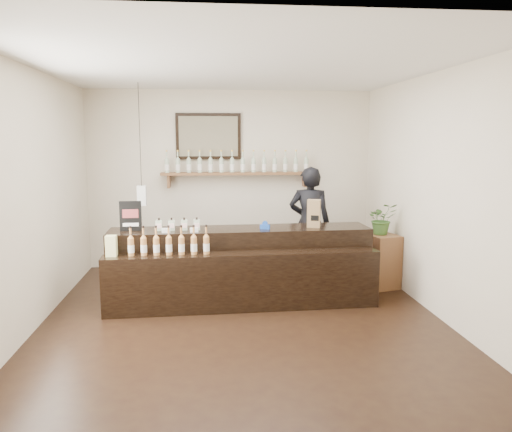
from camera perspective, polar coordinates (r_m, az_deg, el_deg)
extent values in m
plane|color=black|center=(5.88, -1.57, -11.47)|extent=(5.00, 5.00, 0.00)
plane|color=beige|center=(8.04, -2.89, 4.23)|extent=(4.50, 0.00, 4.50)
plane|color=beige|center=(3.09, 1.62, -3.02)|extent=(4.50, 0.00, 4.50)
plane|color=beige|center=(5.85, -24.22, 1.77)|extent=(0.00, 5.00, 5.00)
plane|color=beige|center=(6.13, 19.85, 2.32)|extent=(0.00, 5.00, 5.00)
plane|color=white|center=(5.57, -1.70, 16.67)|extent=(5.00, 5.00, 0.00)
cube|color=brown|center=(7.91, -2.12, 4.88)|extent=(2.40, 0.25, 0.04)
cube|color=brown|center=(7.95, -9.94, 3.91)|extent=(0.04, 0.20, 0.20)
cube|color=brown|center=(8.08, 5.55, 4.08)|extent=(0.04, 0.20, 0.20)
cube|color=black|center=(7.97, -5.46, 9.05)|extent=(1.02, 0.04, 0.72)
cube|color=#403829|center=(7.95, -5.46, 9.05)|extent=(0.92, 0.01, 0.62)
cube|color=white|center=(7.21, -12.92, 2.30)|extent=(0.12, 0.12, 0.28)
cylinder|color=black|center=(7.16, -13.15, 9.03)|extent=(0.01, 0.01, 1.41)
cylinder|color=#B0C4A4|center=(7.91, -10.15, 5.64)|extent=(0.07, 0.07, 0.20)
cone|color=#B0C4A4|center=(7.90, -10.17, 6.56)|extent=(0.07, 0.07, 0.05)
cylinder|color=#B0C4A4|center=(7.90, -10.18, 6.99)|extent=(0.02, 0.02, 0.07)
cylinder|color=gold|center=(7.90, -10.19, 7.33)|extent=(0.03, 0.03, 0.02)
cylinder|color=white|center=(7.91, -10.14, 5.49)|extent=(0.07, 0.07, 0.09)
cylinder|color=#B0C4A4|center=(7.90, -8.92, 5.67)|extent=(0.07, 0.07, 0.20)
cone|color=#B0C4A4|center=(7.89, -8.94, 6.59)|extent=(0.07, 0.07, 0.05)
cylinder|color=#B0C4A4|center=(7.89, -8.95, 7.02)|extent=(0.02, 0.02, 0.07)
cylinder|color=gold|center=(7.89, -8.96, 7.36)|extent=(0.03, 0.03, 0.02)
cylinder|color=white|center=(7.90, -8.91, 5.52)|extent=(0.07, 0.07, 0.09)
cylinder|color=#B0C4A4|center=(7.89, -7.68, 5.69)|extent=(0.07, 0.07, 0.20)
cone|color=#B0C4A4|center=(7.88, -7.70, 6.61)|extent=(0.07, 0.07, 0.05)
cylinder|color=#B0C4A4|center=(7.88, -7.71, 7.05)|extent=(0.02, 0.02, 0.07)
cylinder|color=gold|center=(7.88, -7.72, 7.39)|extent=(0.03, 0.03, 0.02)
cylinder|color=white|center=(7.89, -7.68, 5.54)|extent=(0.07, 0.07, 0.09)
cylinder|color=#B0C4A4|center=(7.89, -6.45, 5.71)|extent=(0.07, 0.07, 0.20)
cone|color=#B0C4A4|center=(7.88, -6.46, 6.63)|extent=(0.07, 0.07, 0.05)
cylinder|color=#B0C4A4|center=(7.88, -6.47, 7.07)|extent=(0.02, 0.02, 0.07)
cylinder|color=gold|center=(7.88, -6.48, 7.41)|extent=(0.03, 0.03, 0.02)
cylinder|color=white|center=(7.89, -6.45, 5.56)|extent=(0.07, 0.07, 0.09)
cylinder|color=#B0C4A4|center=(7.88, -5.21, 5.73)|extent=(0.07, 0.07, 0.20)
cone|color=#B0C4A4|center=(7.88, -5.23, 6.65)|extent=(0.07, 0.07, 0.05)
cylinder|color=#B0C4A4|center=(7.88, -5.23, 7.09)|extent=(0.02, 0.02, 0.07)
cylinder|color=gold|center=(7.88, -5.24, 7.43)|extent=(0.03, 0.03, 0.02)
cylinder|color=white|center=(7.89, -5.21, 5.58)|extent=(0.07, 0.07, 0.09)
cylinder|color=#B0C4A4|center=(7.89, -3.98, 5.75)|extent=(0.07, 0.07, 0.20)
cone|color=#B0C4A4|center=(7.88, -3.99, 6.67)|extent=(0.07, 0.07, 0.05)
cylinder|color=#B0C4A4|center=(7.88, -3.99, 7.10)|extent=(0.02, 0.02, 0.07)
cylinder|color=gold|center=(7.88, -4.00, 7.45)|extent=(0.03, 0.03, 0.02)
cylinder|color=white|center=(7.89, -3.98, 5.60)|extent=(0.07, 0.07, 0.09)
cylinder|color=#B0C4A4|center=(7.89, -2.74, 5.76)|extent=(0.07, 0.07, 0.20)
cone|color=#B0C4A4|center=(7.89, -2.75, 6.68)|extent=(0.07, 0.07, 0.05)
cylinder|color=#B0C4A4|center=(7.89, -2.75, 7.12)|extent=(0.02, 0.02, 0.07)
cylinder|color=gold|center=(7.89, -2.76, 7.46)|extent=(0.03, 0.03, 0.02)
cylinder|color=white|center=(7.90, -2.74, 5.61)|extent=(0.07, 0.07, 0.09)
cylinder|color=#B0C4A4|center=(7.91, -1.51, 5.77)|extent=(0.07, 0.07, 0.20)
cone|color=#B0C4A4|center=(7.90, -1.52, 6.69)|extent=(0.07, 0.07, 0.05)
cylinder|color=#B0C4A4|center=(7.90, -1.52, 7.13)|extent=(0.02, 0.02, 0.07)
cylinder|color=gold|center=(7.90, -1.52, 7.47)|extent=(0.03, 0.03, 0.02)
cylinder|color=white|center=(7.91, -1.51, 5.62)|extent=(0.07, 0.07, 0.09)
cylinder|color=#B0C4A4|center=(7.92, -0.28, 5.78)|extent=(0.07, 0.07, 0.20)
cone|color=#B0C4A4|center=(7.91, -0.29, 6.70)|extent=(0.07, 0.07, 0.05)
cylinder|color=#B0C4A4|center=(7.91, -0.29, 7.13)|extent=(0.02, 0.02, 0.07)
cylinder|color=gold|center=(7.91, -0.29, 7.47)|extent=(0.03, 0.03, 0.02)
cylinder|color=white|center=(7.92, -0.28, 5.63)|extent=(0.07, 0.07, 0.09)
cylinder|color=#B0C4A4|center=(7.94, 0.94, 5.78)|extent=(0.07, 0.07, 0.20)
cone|color=#B0C4A4|center=(7.93, 0.94, 6.70)|extent=(0.07, 0.07, 0.05)
cylinder|color=#B0C4A4|center=(7.93, 0.94, 7.13)|extent=(0.02, 0.02, 0.07)
cylinder|color=gold|center=(7.93, 0.94, 7.47)|extent=(0.03, 0.03, 0.02)
cylinder|color=white|center=(7.94, 0.94, 5.64)|extent=(0.07, 0.07, 0.09)
cylinder|color=#B0C4A4|center=(7.96, 2.15, 5.79)|extent=(0.07, 0.07, 0.20)
cone|color=#B0C4A4|center=(7.95, 2.16, 6.70)|extent=(0.07, 0.07, 0.05)
cylinder|color=#B0C4A4|center=(7.95, 2.16, 7.13)|extent=(0.02, 0.02, 0.07)
cylinder|color=gold|center=(7.95, 2.16, 7.47)|extent=(0.03, 0.03, 0.02)
cylinder|color=white|center=(7.96, 2.15, 5.64)|extent=(0.07, 0.07, 0.09)
cylinder|color=#B0C4A4|center=(7.98, 3.36, 5.79)|extent=(0.07, 0.07, 0.20)
cone|color=#B0C4A4|center=(7.98, 3.37, 6.70)|extent=(0.07, 0.07, 0.05)
cylinder|color=#B0C4A4|center=(7.97, 3.38, 7.13)|extent=(0.02, 0.02, 0.07)
cylinder|color=gold|center=(7.97, 3.38, 7.47)|extent=(0.03, 0.03, 0.02)
cylinder|color=white|center=(7.98, 3.36, 5.64)|extent=(0.07, 0.07, 0.09)
cylinder|color=#B0C4A4|center=(8.01, 4.57, 5.79)|extent=(0.07, 0.07, 0.20)
cone|color=#B0C4A4|center=(8.01, 4.58, 6.69)|extent=(0.07, 0.07, 0.05)
cylinder|color=#B0C4A4|center=(8.00, 4.58, 7.12)|extent=(0.02, 0.02, 0.07)
cylinder|color=gold|center=(8.00, 4.59, 7.46)|extent=(0.03, 0.03, 0.02)
cylinder|color=white|center=(8.01, 4.56, 5.64)|extent=(0.07, 0.07, 0.09)
cylinder|color=#B0C4A4|center=(8.04, 5.76, 5.78)|extent=(0.07, 0.07, 0.20)
cone|color=#B0C4A4|center=(8.04, 5.77, 6.69)|extent=(0.07, 0.07, 0.05)
cylinder|color=#B0C4A4|center=(8.03, 5.78, 7.11)|extent=(0.02, 0.02, 0.07)
cylinder|color=gold|center=(8.03, 5.78, 7.45)|extent=(0.03, 0.03, 0.02)
cylinder|color=white|center=(8.04, 5.76, 5.64)|extent=(0.07, 0.07, 0.09)
cube|color=black|center=(6.41, -1.75, -5.45)|extent=(3.30, 0.68, 0.92)
cube|color=black|center=(6.02, -1.46, -7.49)|extent=(3.29, 0.39, 0.70)
cube|color=white|center=(6.11, -10.25, -1.64)|extent=(0.10, 0.04, 0.05)
cube|color=white|center=(6.09, -7.08, -1.60)|extent=(0.10, 0.04, 0.05)
cube|color=#D2CE80|center=(6.01, -16.18, -3.86)|extent=(0.12, 0.12, 0.12)
cube|color=#D2CE80|center=(5.99, -16.23, -2.74)|extent=(0.12, 0.12, 0.12)
cube|color=#B0C4A4|center=(6.27, -11.03, -1.06)|extent=(0.08, 0.08, 0.13)
cube|color=#FDCAC5|center=(6.23, -11.06, -1.13)|extent=(0.07, 0.00, 0.06)
cylinder|color=black|center=(6.26, -11.05, -0.36)|extent=(0.02, 0.02, 0.03)
cube|color=#B0C4A4|center=(6.26, -9.62, -1.04)|extent=(0.08, 0.08, 0.13)
cube|color=#FDCAC5|center=(6.22, -9.64, -1.11)|extent=(0.07, 0.00, 0.06)
cylinder|color=black|center=(6.25, -9.64, -0.34)|extent=(0.02, 0.02, 0.03)
cube|color=#B0C4A4|center=(6.25, -8.20, -1.02)|extent=(0.08, 0.08, 0.13)
cube|color=#FDCAC5|center=(6.21, -8.22, -1.09)|extent=(0.07, 0.00, 0.06)
cylinder|color=black|center=(6.24, -8.22, -0.32)|extent=(0.02, 0.02, 0.03)
cube|color=#B0C4A4|center=(6.25, -6.79, -1.00)|extent=(0.08, 0.08, 0.13)
cube|color=#FDCAC5|center=(6.20, -6.79, -1.07)|extent=(0.07, 0.00, 0.06)
cylinder|color=black|center=(6.23, -6.80, -0.30)|extent=(0.02, 0.02, 0.03)
cylinder|color=#B97A3E|center=(5.97, -14.09, -3.46)|extent=(0.07, 0.07, 0.20)
cone|color=#B97A3E|center=(5.94, -14.14, -2.26)|extent=(0.07, 0.07, 0.05)
cylinder|color=#B97A3E|center=(5.93, -14.16, -1.69)|extent=(0.02, 0.02, 0.07)
cylinder|color=black|center=(5.92, -14.18, -1.24)|extent=(0.03, 0.03, 0.02)
cylinder|color=white|center=(5.97, -14.09, -3.65)|extent=(0.07, 0.07, 0.09)
cylinder|color=#B97A3E|center=(5.95, -12.71, -3.45)|extent=(0.07, 0.07, 0.20)
cone|color=#B97A3E|center=(5.92, -12.75, -2.25)|extent=(0.07, 0.07, 0.05)
cylinder|color=#B97A3E|center=(5.91, -12.77, -1.67)|extent=(0.02, 0.02, 0.07)
cylinder|color=black|center=(5.90, -12.79, -1.23)|extent=(0.03, 0.03, 0.02)
cylinder|color=white|center=(5.95, -12.70, -3.64)|extent=(0.07, 0.07, 0.09)
cylinder|color=#B97A3E|center=(5.93, -11.32, -3.44)|extent=(0.07, 0.07, 0.20)
cone|color=#B97A3E|center=(5.90, -11.35, -2.23)|extent=(0.07, 0.07, 0.05)
cylinder|color=#B97A3E|center=(5.89, -11.37, -1.66)|extent=(0.02, 0.02, 0.07)
cylinder|color=black|center=(5.89, -11.39, -1.21)|extent=(0.03, 0.03, 0.02)
cylinder|color=white|center=(5.93, -11.31, -3.63)|extent=(0.07, 0.07, 0.09)
cylinder|color=#B97A3E|center=(5.92, -9.92, -3.42)|extent=(0.07, 0.07, 0.20)
cone|color=#B97A3E|center=(5.89, -9.95, -2.21)|extent=(0.07, 0.07, 0.05)
cylinder|color=#B97A3E|center=(5.88, -9.97, -1.64)|extent=(0.02, 0.02, 0.07)
cylinder|color=black|center=(5.87, -9.98, -1.19)|extent=(0.03, 0.03, 0.02)
cylinder|color=white|center=(5.92, -9.91, -3.62)|extent=(0.07, 0.07, 0.09)
cylinder|color=#B97A3E|center=(5.91, -8.51, -3.41)|extent=(0.07, 0.07, 0.20)
cone|color=#B97A3E|center=(5.88, -8.54, -2.20)|extent=(0.07, 0.07, 0.05)
cylinder|color=#B97A3E|center=(5.87, -8.56, -1.62)|extent=(0.02, 0.02, 0.07)
cylinder|color=black|center=(5.86, -8.57, -1.17)|extent=(0.03, 0.03, 0.02)
cylinder|color=white|center=(5.91, -8.51, -3.60)|extent=(0.07, 0.07, 0.09)
cylinder|color=#B97A3E|center=(5.90, -7.11, -3.39)|extent=(0.07, 0.07, 0.20)
cone|color=#B97A3E|center=(5.88, -7.13, -2.18)|extent=(0.07, 0.07, 0.05)
cylinder|color=#B97A3E|center=(5.87, -7.14, -1.60)|extent=(0.02, 0.02, 0.07)
cylinder|color=black|center=(5.86, -7.15, -1.15)|extent=(0.03, 0.03, 0.02)
cylinder|color=white|center=(5.91, -7.10, -3.58)|extent=(0.07, 0.07, 0.09)
cylinder|color=#B97A3E|center=(5.90, -5.70, -3.37)|extent=(0.07, 0.07, 0.20)
cone|color=#B97A3E|center=(5.87, -5.72, -2.16)|extent=(0.07, 0.07, 0.05)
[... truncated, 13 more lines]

